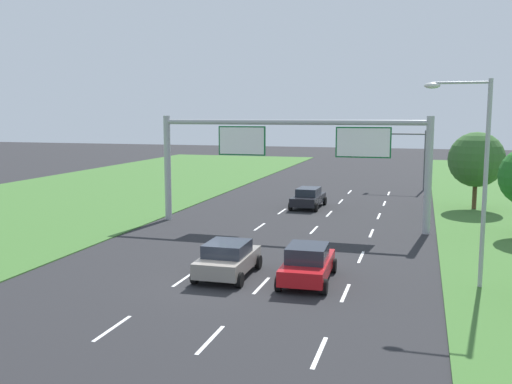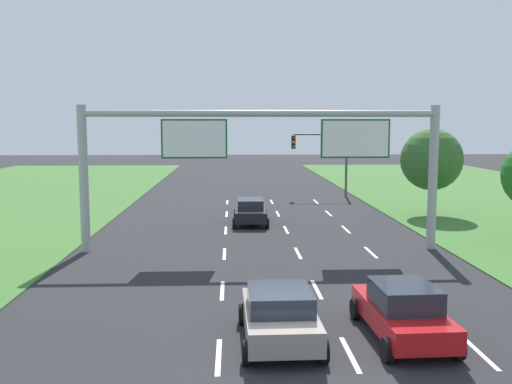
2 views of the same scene
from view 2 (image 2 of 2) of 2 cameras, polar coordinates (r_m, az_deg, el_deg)
ground_plane at (r=15.74m, az=2.87°, el=-16.01°), size 200.00×200.00×0.00m
lane_dashes_inner_left at (r=21.33m, az=-3.39°, el=-9.81°), size 0.14×50.40×0.01m
lane_dashes_inner_right at (r=21.56m, az=6.09°, el=-9.66°), size 0.14×50.40×0.01m
lane_dashes_slip at (r=22.33m, az=15.12°, el=-9.27°), size 0.14×50.40×0.01m
car_near_red at (r=35.14m, az=-0.54°, el=-1.91°), size 2.26×4.48×1.51m
car_lead_silver at (r=16.31m, az=2.37°, el=-12.16°), size 2.26×4.10×1.55m
car_mid_lane at (r=17.13m, az=14.46°, el=-11.42°), size 2.24×4.45×1.61m
sign_gantry at (r=27.26m, az=0.91°, el=4.25°), size 17.24×0.44×7.00m
traffic_light_mast at (r=48.32m, az=6.79°, el=4.10°), size 4.76×0.49×5.60m
roadside_tree_far at (r=39.62m, az=17.16°, el=3.11°), size 4.09×4.09×5.81m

